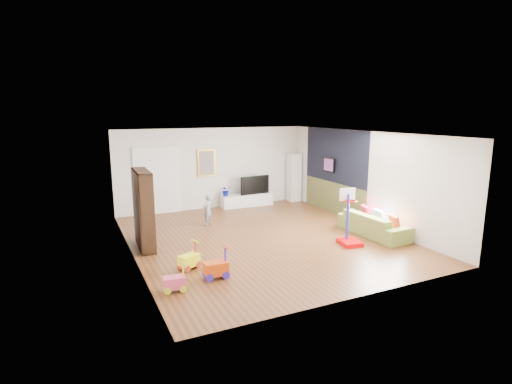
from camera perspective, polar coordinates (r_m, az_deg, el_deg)
name	(u,v)px	position (r m, az deg, el deg)	size (l,w,h in m)	color
floor	(263,238)	(10.46, 0.94, -6.58)	(6.50, 7.50, 0.00)	brown
ceiling	(263,133)	(9.96, 1.00, 8.36)	(6.50, 7.50, 0.00)	white
wall_back	(213,168)	(13.54, -6.09, 3.38)	(6.50, 0.00, 2.70)	silver
wall_front	(360,224)	(7.05, 14.65, -4.47)	(6.50, 0.00, 2.70)	white
wall_left	(130,199)	(9.18, -17.53, -0.95)	(0.00, 7.50, 2.70)	silver
wall_right	(364,178)	(11.90, 15.15, 1.93)	(0.00, 7.50, 2.70)	silver
navy_accent	(335,156)	(12.91, 11.19, 5.07)	(0.01, 3.20, 1.70)	black
olive_wainscot	(333,198)	(13.13, 10.96, -0.80)	(0.01, 3.20, 1.00)	brown
doorway	(157,181)	(13.05, -13.90, 1.47)	(1.45, 0.06, 2.10)	white
painting_back	(207,163)	(13.40, -7.06, 4.13)	(0.62, 0.06, 0.92)	gold
artwork_right	(329,165)	(13.07, 10.39, 3.85)	(0.04, 0.56, 0.46)	#7F3F8C
media_console	(247,200)	(13.86, -1.34, -1.16)	(1.82, 0.45, 0.42)	silver
tall_cabinet	(294,177)	(14.62, 5.43, 2.09)	(0.41, 0.41, 1.74)	white
bookshelf	(143,209)	(9.89, -15.79, -2.42)	(0.34, 1.29, 1.88)	#311D11
sofa	(374,224)	(11.05, 16.45, -4.46)	(2.04, 0.80, 0.60)	olive
basketball_hoop	(351,217)	(10.03, 13.40, -3.54)	(0.48, 0.58, 1.40)	#CC0104
ride_on_yellow	(189,256)	(8.53, -9.57, -8.98)	(0.43, 0.26, 0.57)	#F8FF10
ride_on_orange	(216,263)	(8.00, -5.77, -10.07)	(0.47, 0.29, 0.62)	#D9490F
ride_on_pink	(174,278)	(7.58, -11.61, -11.91)	(0.39, 0.24, 0.52)	#DC4674
child	(208,210)	(11.56, -6.93, -2.59)	(0.33, 0.22, 0.90)	slate
tv	(253,185)	(13.85, -0.39, 1.08)	(1.11, 0.15, 0.64)	black
vase_plant	(226,190)	(13.53, -4.34, 0.24)	(0.34, 0.30, 0.38)	#040C8A
pillow_left	(395,223)	(10.71, 19.18, -4.18)	(0.10, 0.38, 0.38)	#CD431C
pillow_center	(380,217)	(11.14, 17.23, -3.45)	(0.10, 0.39, 0.39)	white
pillow_right	(366,212)	(11.57, 15.44, -2.80)	(0.10, 0.38, 0.38)	#AE0F32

